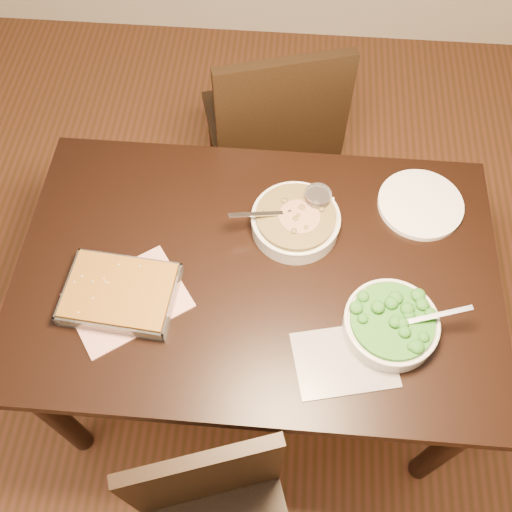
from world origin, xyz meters
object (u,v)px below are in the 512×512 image
(wine_tumbler, at_px, (317,202))
(dinner_plate, at_px, (420,204))
(baking_dish, at_px, (120,294))
(broccoli_bowl, at_px, (391,324))
(chair_far, at_px, (273,131))
(table, at_px, (257,284))
(stew_bowl, at_px, (295,221))

(wine_tumbler, height_order, dinner_plate, wine_tumbler)
(baking_dish, relative_size, wine_tumbler, 3.55)
(broccoli_bowl, relative_size, chair_far, 0.29)
(baking_dish, distance_m, wine_tumbler, 0.63)
(wine_tumbler, distance_m, chair_far, 0.58)
(chair_far, bearing_deg, baking_dish, 49.57)
(table, xyz_separation_m, chair_far, (0.01, 0.72, -0.10))
(table, distance_m, wine_tumbler, 0.31)
(wine_tumbler, bearing_deg, chair_far, 107.26)
(wine_tumbler, xyz_separation_m, chair_far, (-0.16, 0.50, -0.25))
(table, distance_m, broccoli_bowl, 0.42)
(table, relative_size, stew_bowl, 4.84)
(wine_tumbler, bearing_deg, stew_bowl, -133.28)
(wine_tumbler, relative_size, dinner_plate, 0.35)
(stew_bowl, distance_m, chair_far, 0.62)
(table, relative_size, baking_dish, 4.36)
(table, distance_m, baking_dish, 0.41)
(table, height_order, chair_far, chair_far)
(baking_dish, height_order, dinner_plate, baking_dish)
(stew_bowl, bearing_deg, baking_dish, -149.76)
(stew_bowl, distance_m, dinner_plate, 0.40)
(baking_dish, bearing_deg, table, 23.11)
(baking_dish, xyz_separation_m, chair_far, (0.38, 0.84, -0.22))
(chair_far, bearing_deg, stew_bowl, 83.19)
(chair_far, bearing_deg, wine_tumbler, 90.83)
(dinner_plate, bearing_deg, chair_far, 136.31)
(stew_bowl, xyz_separation_m, baking_dish, (-0.47, -0.28, -0.01))
(stew_bowl, bearing_deg, dinner_plate, 16.34)
(broccoli_bowl, height_order, wine_tumbler, broccoli_bowl)
(dinner_plate, bearing_deg, table, -151.41)
(dinner_plate, bearing_deg, baking_dish, -155.61)
(stew_bowl, xyz_separation_m, dinner_plate, (0.38, 0.11, -0.03))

